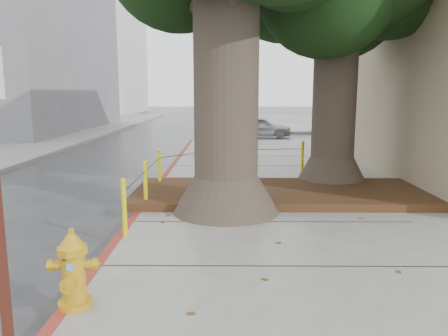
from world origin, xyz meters
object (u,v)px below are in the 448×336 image
at_px(car_silver, 261,127).
at_px(car_red, 363,123).
at_px(fire_hydrant, 73,269).
at_px(car_dark, 37,128).

height_order(car_silver, car_red, car_red).
xyz_separation_m(fire_hydrant, car_silver, (3.41, 19.27, -0.01)).
xyz_separation_m(car_red, car_dark, (-18.11, -2.09, -0.11)).
bearing_deg(car_silver, car_dark, 95.91).
relative_size(car_silver, car_red, 0.83).
relative_size(car_silver, car_dark, 0.89).
bearing_deg(fire_hydrant, car_red, 60.17).
distance_m(fire_hydrant, car_silver, 19.57).
xyz_separation_m(fire_hydrant, car_red, (9.50, 21.06, 0.08)).
bearing_deg(car_silver, fire_hydrant, 174.43).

